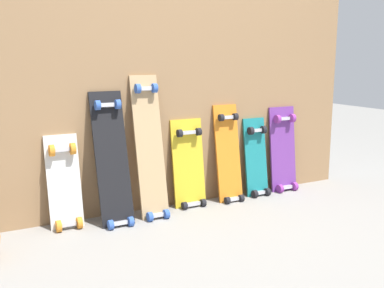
{
  "coord_description": "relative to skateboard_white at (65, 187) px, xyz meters",
  "views": [
    {
      "loc": [
        -1.37,
        -2.7,
        1.01
      ],
      "look_at": [
        0.0,
        -0.07,
        0.44
      ],
      "focal_mm": 42.55,
      "sensor_mm": 36.0,
      "label": 1
    }
  ],
  "objects": [
    {
      "name": "skateboard_yellow",
      "position": [
        0.84,
        0.01,
        0.01
      ],
      "size": [
        0.23,
        0.16,
        0.67
      ],
      "color": "gold",
      "rests_on": "ground"
    },
    {
      "name": "skateboard_purple",
      "position": [
        1.65,
        0.02,
        0.04
      ],
      "size": [
        0.23,
        0.15,
        0.7
      ],
      "color": "#6B338C",
      "rests_on": "ground"
    },
    {
      "name": "ground_plane",
      "position": [
        0.83,
        0.02,
        -0.25
      ],
      "size": [
        12.0,
        12.0,
        0.0
      ],
      "primitive_type": "plane",
      "color": "gray"
    },
    {
      "name": "plywood_wall_panel",
      "position": [
        0.83,
        0.09,
        0.57
      ],
      "size": [
        2.71,
        0.04,
        1.63
      ],
      "primitive_type": "cube",
      "color": "#99724C",
      "rests_on": "ground"
    },
    {
      "name": "skateboard_black",
      "position": [
        0.28,
        -0.05,
        0.12
      ],
      "size": [
        0.2,
        0.28,
        0.87
      ],
      "color": "black",
      "rests_on": "ground"
    },
    {
      "name": "skateboard_white",
      "position": [
        0.0,
        0.0,
        0.0
      ],
      "size": [
        0.2,
        0.18,
        0.62
      ],
      "color": "silver",
      "rests_on": "ground"
    },
    {
      "name": "skateboard_orange",
      "position": [
        1.15,
        -0.0,
        0.06
      ],
      "size": [
        0.19,
        0.19,
        0.75
      ],
      "color": "orange",
      "rests_on": "ground"
    },
    {
      "name": "skateboard_teal",
      "position": [
        1.4,
        0.01,
        0.0
      ],
      "size": [
        0.18,
        0.16,
        0.64
      ],
      "color": "#197A7F",
      "rests_on": "ground"
    },
    {
      "name": "skateboard_natural",
      "position": [
        0.54,
        -0.04,
        0.17
      ],
      "size": [
        0.18,
        0.26,
        0.97
      ],
      "color": "tan",
      "rests_on": "ground"
    }
  ]
}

